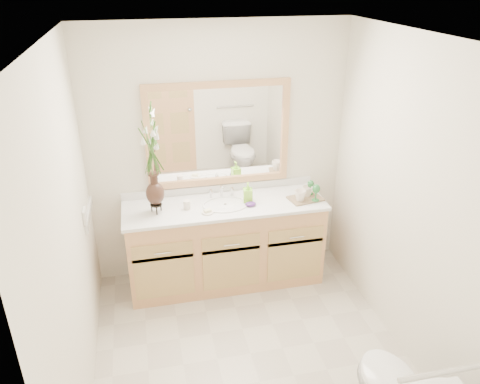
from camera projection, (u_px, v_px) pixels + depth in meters
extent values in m
plane|color=beige|center=(250.00, 353.00, 3.72)|extent=(2.60, 2.60, 0.00)
cube|color=white|center=(254.00, 39.00, 2.68)|extent=(2.40, 2.60, 0.02)
cube|color=silver|center=(218.00, 155.00, 4.34)|extent=(2.40, 0.02, 2.40)
cube|color=silver|center=(323.00, 363.00, 2.05)|extent=(2.40, 0.02, 2.40)
cube|color=silver|center=(69.00, 242.00, 2.96)|extent=(0.02, 2.60, 2.40)
cube|color=silver|center=(410.00, 204.00, 3.43)|extent=(0.02, 2.60, 2.40)
cube|color=tan|center=(225.00, 244.00, 4.44)|extent=(1.80, 0.55, 0.80)
cube|color=white|center=(225.00, 205.00, 4.26)|extent=(1.84, 0.57, 0.03)
ellipsoid|color=white|center=(225.00, 210.00, 4.26)|extent=(0.38, 0.30, 0.12)
cylinder|color=silver|center=(221.00, 191.00, 4.37)|extent=(0.02, 0.02, 0.11)
cylinder|color=silver|center=(211.00, 194.00, 4.36)|extent=(0.02, 0.02, 0.08)
cylinder|color=silver|center=(232.00, 192.00, 4.39)|extent=(0.02, 0.02, 0.08)
cube|color=white|center=(218.00, 135.00, 4.24)|extent=(1.20, 0.01, 0.85)
cube|color=tan|center=(217.00, 85.00, 4.04)|extent=(1.32, 0.04, 0.06)
cube|color=tan|center=(219.00, 181.00, 4.43)|extent=(1.32, 0.04, 0.06)
cube|color=tan|center=(148.00, 140.00, 4.11)|extent=(0.06, 0.04, 0.85)
cube|color=tan|center=(285.00, 130.00, 4.36)|extent=(0.06, 0.04, 0.85)
cube|color=white|center=(85.00, 216.00, 3.73)|extent=(0.02, 0.12, 0.12)
cylinder|color=silver|center=(449.00, 371.00, 2.33)|extent=(0.55, 0.03, 0.03)
cylinder|color=black|center=(156.00, 205.00, 4.08)|extent=(0.10, 0.10, 0.01)
ellipsoid|color=black|center=(155.00, 193.00, 4.03)|extent=(0.16, 0.16, 0.21)
cylinder|color=black|center=(154.00, 180.00, 3.97)|extent=(0.07, 0.07, 0.09)
cylinder|color=#4C7A33|center=(152.00, 153.00, 3.87)|extent=(0.06, 0.06, 0.37)
cylinder|color=white|center=(187.00, 205.00, 4.15)|extent=(0.06, 0.06, 0.08)
cylinder|color=white|center=(208.00, 212.00, 4.09)|extent=(0.10, 0.10, 0.01)
cube|color=beige|center=(207.00, 211.00, 4.08)|extent=(0.07, 0.06, 0.02)
imported|color=#91EA37|center=(248.00, 193.00, 4.26)|extent=(0.09, 0.09, 0.17)
ellipsoid|color=#4B236A|center=(251.00, 204.00, 4.21)|extent=(0.12, 0.10, 0.03)
cube|color=brown|center=(305.00, 199.00, 4.34)|extent=(0.33, 0.25, 0.02)
imported|color=white|center=(300.00, 195.00, 4.26)|extent=(0.13, 0.12, 0.11)
imported|color=white|center=(307.00, 191.00, 4.35)|extent=(0.13, 0.13, 0.10)
cylinder|color=#246D30|center=(315.00, 200.00, 4.28)|extent=(0.07, 0.07, 0.01)
cylinder|color=#246D30|center=(316.00, 195.00, 4.26)|extent=(0.01, 0.01, 0.10)
ellipsoid|color=#246D30|center=(316.00, 189.00, 4.23)|extent=(0.07, 0.07, 0.08)
cylinder|color=#246D30|center=(310.00, 194.00, 4.41)|extent=(0.06, 0.06, 0.01)
cylinder|color=#246D30|center=(310.00, 189.00, 4.39)|extent=(0.01, 0.01, 0.09)
ellipsoid|color=#246D30|center=(311.00, 184.00, 4.36)|extent=(0.06, 0.06, 0.07)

